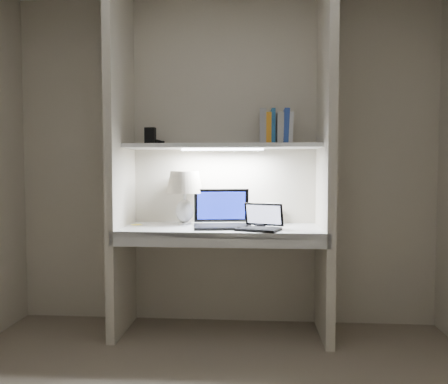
# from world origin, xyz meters

# --- Properties ---
(back_wall) EXTENTS (3.20, 0.01, 2.50)m
(back_wall) POSITION_xyz_m (0.00, 1.50, 1.25)
(back_wall) COLOR beige
(back_wall) RESTS_ON floor
(alcove_panel_left) EXTENTS (0.06, 0.55, 2.50)m
(alcove_panel_left) POSITION_xyz_m (-0.73, 1.23, 1.25)
(alcove_panel_left) COLOR beige
(alcove_panel_left) RESTS_ON floor
(alcove_panel_right) EXTENTS (0.06, 0.55, 2.50)m
(alcove_panel_right) POSITION_xyz_m (0.73, 1.23, 1.25)
(alcove_panel_right) COLOR beige
(alcove_panel_right) RESTS_ON floor
(desk) EXTENTS (1.40, 0.55, 0.04)m
(desk) POSITION_xyz_m (0.00, 1.23, 0.75)
(desk) COLOR white
(desk) RESTS_ON alcove_panel_left
(desk_apron) EXTENTS (1.46, 0.03, 0.10)m
(desk_apron) POSITION_xyz_m (0.00, 0.96, 0.72)
(desk_apron) COLOR silver
(desk_apron) RESTS_ON desk
(shelf) EXTENTS (1.40, 0.36, 0.03)m
(shelf) POSITION_xyz_m (0.00, 1.32, 1.35)
(shelf) COLOR silver
(shelf) RESTS_ON back_wall
(strip_light) EXTENTS (0.60, 0.04, 0.02)m
(strip_light) POSITION_xyz_m (0.00, 1.32, 1.33)
(strip_light) COLOR white
(strip_light) RESTS_ON shelf
(table_lamp) EXTENTS (0.27, 0.27, 0.40)m
(table_lamp) POSITION_xyz_m (-0.29, 1.36, 1.04)
(table_lamp) COLOR white
(table_lamp) RESTS_ON desk
(laptop_main) EXTENTS (0.45, 0.40, 0.27)m
(laptop_main) POSITION_xyz_m (0.00, 1.25, 0.83)
(laptop_main) COLOR black
(laptop_main) RESTS_ON desk
(laptop_netbook) EXTENTS (0.34, 0.32, 0.18)m
(laptop_netbook) POSITION_xyz_m (0.28, 1.11, 0.81)
(laptop_netbook) COLOR black
(laptop_netbook) RESTS_ON desk
(speaker) EXTENTS (0.13, 0.11, 0.16)m
(speaker) POSITION_xyz_m (0.37, 1.45, 0.85)
(speaker) COLOR silver
(speaker) RESTS_ON desk
(mouse) EXTENTS (0.10, 0.08, 0.03)m
(mouse) POSITION_xyz_m (0.28, 1.20, 0.79)
(mouse) COLOR black
(mouse) RESTS_ON desk
(cable_coil) EXTENTS (0.13, 0.13, 0.01)m
(cable_coil) POSITION_xyz_m (0.06, 1.14, 0.78)
(cable_coil) COLOR black
(cable_coil) RESTS_ON desk
(sticky_note) EXTENTS (0.10, 0.10, 0.00)m
(sticky_note) POSITION_xyz_m (-0.64, 1.31, 0.77)
(sticky_note) COLOR yellow
(sticky_note) RESTS_ON desk
(book_row) EXTENTS (0.24, 0.17, 0.26)m
(book_row) POSITION_xyz_m (0.39, 1.37, 1.49)
(book_row) COLOR silver
(book_row) RESTS_ON shelf
(shelf_box) EXTENTS (0.08, 0.06, 0.13)m
(shelf_box) POSITION_xyz_m (-0.55, 1.38, 1.43)
(shelf_box) COLOR black
(shelf_box) RESTS_ON shelf
(shelf_gadget) EXTENTS (0.10, 0.07, 0.04)m
(shelf_gadget) POSITION_xyz_m (-0.52, 1.41, 1.39)
(shelf_gadget) COLOR black
(shelf_gadget) RESTS_ON shelf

